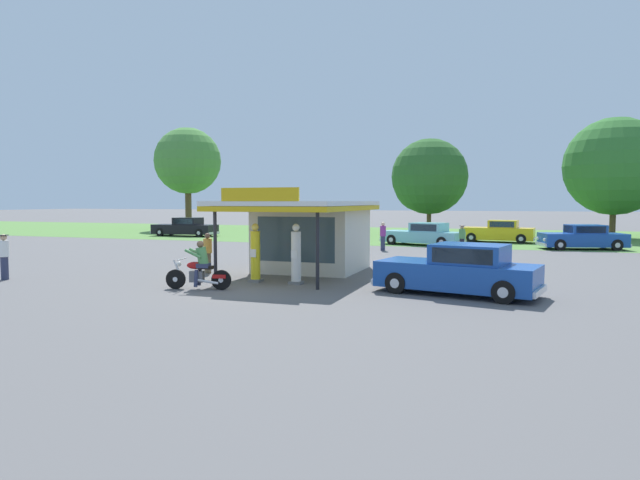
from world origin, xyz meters
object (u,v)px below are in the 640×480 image
object	(u,v)px
parked_car_back_row_far_left	(583,238)
bystander_standing_back_lot	(383,236)
gas_pump_offside	(296,256)
bystander_admiring_sedan	(462,238)
parked_car_back_row_left	(423,235)
bystander_leaning_by_kiosk	(4,255)
motorcycle_with_rider	(199,269)
featured_classic_sedan	(459,271)
gas_pump_nearside	(255,255)
parked_car_back_row_centre_left	(185,228)
bystander_chatting_near_pumps	(208,252)
parked_car_back_row_right	(498,232)

from	to	relation	value
parked_car_back_row_far_left	bystander_standing_back_lot	world-z (taller)	bystander_standing_back_lot
gas_pump_offside	bystander_admiring_sedan	xyz separation A→B (m)	(4.39, 13.95, -0.16)
parked_car_back_row_left	bystander_leaning_by_kiosk	size ratio (longest dim) A/B	3.38
bystander_leaning_by_kiosk	bystander_standing_back_lot	xyz separation A→B (m)	(10.36, 16.04, -0.02)
motorcycle_with_rider	bystander_leaning_by_kiosk	size ratio (longest dim) A/B	1.29
gas_pump_offside	bystander_standing_back_lot	world-z (taller)	gas_pump_offside
gas_pump_offside	motorcycle_with_rider	size ratio (longest dim) A/B	0.97
bystander_admiring_sedan	bystander_standing_back_lot	size ratio (longest dim) A/B	0.91
featured_classic_sedan	bystander_admiring_sedan	bearing A→B (deg)	94.35
gas_pump_nearside	featured_classic_sedan	bearing A→B (deg)	-2.31
parked_car_back_row_far_left	parked_car_back_row_centre_left	xyz separation A→B (m)	(-29.16, 2.79, 0.01)
bystander_standing_back_lot	bystander_chatting_near_pumps	distance (m)	12.78
bystander_standing_back_lot	bystander_leaning_by_kiosk	bearing A→B (deg)	-122.86
parked_car_back_row_left	bystander_admiring_sedan	xyz separation A→B (m)	(2.78, -4.18, 0.13)
gas_pump_nearside	motorcycle_with_rider	xyz separation A→B (m)	(-0.97, -2.11, -0.30)
gas_pump_nearside	featured_classic_sedan	world-z (taller)	gas_pump_nearside
parked_car_back_row_right	bystander_standing_back_lot	distance (m)	10.91
motorcycle_with_rider	bystander_chatting_near_pumps	distance (m)	4.02
featured_classic_sedan	parked_car_back_row_right	size ratio (longest dim) A/B	1.01
bystander_chatting_near_pumps	parked_car_back_row_far_left	bearing A→B (deg)	47.44
gas_pump_offside	parked_car_back_row_left	distance (m)	18.21
gas_pump_offside	bystander_leaning_by_kiosk	size ratio (longest dim) A/B	1.25
parked_car_back_row_centre_left	bystander_chatting_near_pumps	world-z (taller)	bystander_chatting_near_pumps
parked_car_back_row_left	bystander_leaning_by_kiosk	world-z (taller)	bystander_leaning_by_kiosk
parked_car_back_row_left	bystander_chatting_near_pumps	size ratio (longest dim) A/B	3.52
bystander_leaning_by_kiosk	bystander_standing_back_lot	size ratio (longest dim) A/B	1.00
gas_pump_offside	motorcycle_with_rider	xyz separation A→B (m)	(-2.52, -2.11, -0.30)
parked_car_back_row_right	bystander_admiring_sedan	size ratio (longest dim) A/B	3.41
featured_classic_sedan	parked_car_back_row_left	world-z (taller)	featured_classic_sedan
parked_car_back_row_centre_left	bystander_standing_back_lot	bearing A→B (deg)	-22.38
featured_classic_sedan	bystander_admiring_sedan	world-z (taller)	featured_classic_sedan
bystander_leaning_by_kiosk	bystander_chatting_near_pumps	size ratio (longest dim) A/B	1.04
parked_car_back_row_centre_left	bystander_leaning_by_kiosk	size ratio (longest dim) A/B	3.35
parked_car_back_row_right	bystander_standing_back_lot	world-z (taller)	bystander_standing_back_lot
parked_car_back_row_far_left	gas_pump_offside	bearing A→B (deg)	-121.16
bystander_admiring_sedan	bystander_standing_back_lot	xyz separation A→B (m)	(-4.40, -0.47, 0.07)
motorcycle_with_rider	bystander_leaning_by_kiosk	distance (m)	7.87
parked_car_back_row_far_left	featured_classic_sedan	bearing A→B (deg)	-106.63
parked_car_back_row_left	parked_car_back_row_right	size ratio (longest dim) A/B	1.09
motorcycle_with_rider	parked_car_back_row_far_left	xyz separation A→B (m)	(13.51, 20.29, 0.02)
gas_pump_offside	bystander_leaning_by_kiosk	world-z (taller)	gas_pump_offside
gas_pump_nearside	parked_car_back_row_right	world-z (taller)	gas_pump_nearside
motorcycle_with_rider	parked_car_back_row_left	bearing A→B (deg)	78.47
featured_classic_sedan	bystander_standing_back_lot	world-z (taller)	bystander_standing_back_lot
parked_car_back_row_right	bystander_standing_back_lot	bearing A→B (deg)	-124.40
gas_pump_offside	parked_car_back_row_centre_left	xyz separation A→B (m)	(-18.17, 20.96, -0.27)
parked_car_back_row_centre_left	bystander_leaning_by_kiosk	xyz separation A→B (m)	(7.80, -23.52, 0.21)
motorcycle_with_rider	bystander_standing_back_lot	distance (m)	15.80
bystander_standing_back_lot	parked_car_back_row_far_left	bearing A→B (deg)	23.10
featured_classic_sedan	parked_car_back_row_left	size ratio (longest dim) A/B	0.93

